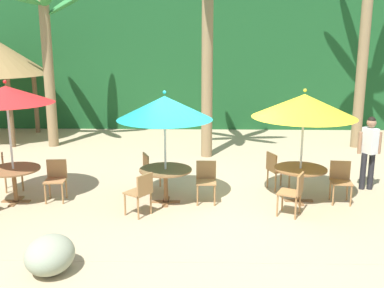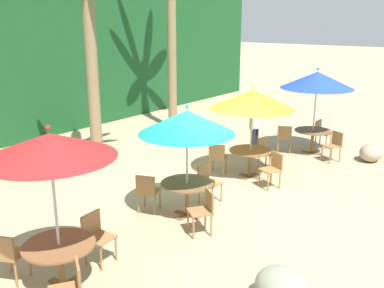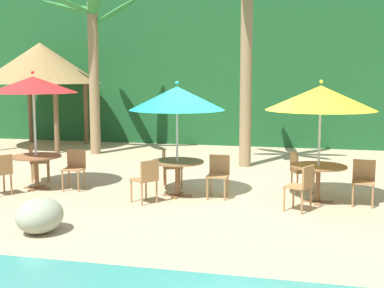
# 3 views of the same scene
# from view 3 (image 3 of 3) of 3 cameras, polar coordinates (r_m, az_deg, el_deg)

# --- Properties ---
(ground_plane) EXTENTS (120.00, 120.00, 0.00)m
(ground_plane) POSITION_cam_3_polar(r_m,az_deg,el_deg) (10.75, 2.63, -5.94)
(ground_plane) COLOR tan
(terrace_deck) EXTENTS (18.00, 5.20, 0.01)m
(terrace_deck) POSITION_cam_3_polar(r_m,az_deg,el_deg) (10.75, 2.63, -5.92)
(terrace_deck) COLOR tan
(terrace_deck) RESTS_ON ground
(foliage_backdrop) EXTENTS (28.00, 2.40, 6.00)m
(foliage_backdrop) POSITION_cam_3_polar(r_m,az_deg,el_deg) (19.37, 7.73, 9.01)
(foliage_backdrop) COLOR #194C23
(foliage_backdrop) RESTS_ON ground
(umbrella_red) EXTENTS (1.91, 1.91, 2.59)m
(umbrella_red) POSITION_cam_3_polar(r_m,az_deg,el_deg) (11.84, -16.92, 6.20)
(umbrella_red) COLOR silver
(umbrella_red) RESTS_ON ground
(dining_table_red) EXTENTS (1.10, 1.10, 0.74)m
(dining_table_red) POSITION_cam_3_polar(r_m,az_deg,el_deg) (11.99, -16.61, -1.83)
(dining_table_red) COLOR brown
(dining_table_red) RESTS_ON ground
(chair_red_seaward) EXTENTS (0.45, 0.46, 0.87)m
(chair_red_seaward) POSITION_cam_3_polar(r_m,az_deg,el_deg) (11.75, -12.65, -2.38)
(chair_red_seaward) COLOR #9E7042
(chair_red_seaward) RESTS_ON ground
(chair_red_inland) EXTENTS (0.56, 0.56, 0.87)m
(chair_red_inland) POSITION_cam_3_polar(r_m,az_deg,el_deg) (12.85, -16.62, -1.67)
(chair_red_inland) COLOR #9E7042
(chair_red_inland) RESTS_ON ground
(chair_red_left) EXTENTS (0.59, 0.58, 0.87)m
(chair_red_left) POSITION_cam_3_polar(r_m,az_deg,el_deg) (11.57, -20.13, -2.83)
(chair_red_left) COLOR #9E7042
(chair_red_left) RESTS_ON ground
(umbrella_teal) EXTENTS (1.96, 1.96, 2.38)m
(umbrella_teal) POSITION_cam_3_polar(r_m,az_deg,el_deg) (10.65, -1.65, 4.99)
(umbrella_teal) COLOR silver
(umbrella_teal) RESTS_ON ground
(dining_table_teal) EXTENTS (1.10, 1.10, 0.74)m
(dining_table_teal) POSITION_cam_3_polar(r_m,az_deg,el_deg) (10.81, -1.62, -2.52)
(dining_table_teal) COLOR brown
(dining_table_teal) RESTS_ON ground
(chair_teal_seaward) EXTENTS (0.42, 0.43, 0.87)m
(chair_teal_seaward) POSITION_cam_3_polar(r_m,az_deg,el_deg) (10.73, 2.90, -3.16)
(chair_teal_seaward) COLOR #9E7042
(chair_teal_seaward) RESTS_ON ground
(chair_teal_inland) EXTENTS (0.55, 0.55, 0.87)m
(chair_teal_inland) POSITION_cam_3_polar(r_m,az_deg,el_deg) (11.65, -2.56, -2.29)
(chair_teal_inland) COLOR #9E7042
(chair_teal_inland) RESTS_ON ground
(chair_teal_left) EXTENTS (0.59, 0.59, 0.87)m
(chair_teal_left) POSITION_cam_3_polar(r_m,az_deg,el_deg) (10.24, -4.98, -3.69)
(chair_teal_left) COLOR #9E7042
(chair_teal_left) RESTS_ON ground
(umbrella_yellow) EXTENTS (2.14, 2.14, 2.41)m
(umbrella_yellow) POSITION_cam_3_polar(r_m,az_deg,el_deg) (10.42, 13.85, 4.89)
(umbrella_yellow) COLOR silver
(umbrella_yellow) RESTS_ON ground
(dining_table_yellow) EXTENTS (1.10, 1.10, 0.74)m
(dining_table_yellow) POSITION_cam_3_polar(r_m,az_deg,el_deg) (10.58, 13.60, -2.96)
(dining_table_yellow) COLOR brown
(dining_table_yellow) RESTS_ON ground
(chair_yellow_seaward) EXTENTS (0.46, 0.47, 0.87)m
(chair_yellow_seaward) POSITION_cam_3_polar(r_m,az_deg,el_deg) (10.65, 18.19, -3.62)
(chair_yellow_seaward) COLOR #9E7042
(chair_yellow_seaward) RESTS_ON ground
(chair_yellow_inland) EXTENTS (0.55, 0.55, 0.87)m
(chair_yellow_inland) POSITION_cam_3_polar(r_m,az_deg,el_deg) (11.35, 11.55, -2.71)
(chair_yellow_inland) COLOR #9E7042
(chair_yellow_inland) RESTS_ON ground
(chair_yellow_left) EXTENTS (0.57, 0.56, 0.87)m
(chair_yellow_left) POSITION_cam_3_polar(r_m,az_deg,el_deg) (9.81, 11.94, -4.34)
(chair_yellow_left) COLOR #9E7042
(chair_yellow_left) RESTS_ON ground
(palm_tree_nearest) EXTENTS (3.13, 2.89, 4.87)m
(palm_tree_nearest) POSITION_cam_3_polar(r_m,az_deg,el_deg) (16.76, -10.75, 10.36)
(palm_tree_nearest) COLOR olive
(palm_tree_nearest) RESTS_ON ground
(palm_tree_second) EXTENTS (3.06, 3.14, 5.32)m
(palm_tree_second) POSITION_cam_3_polar(r_m,az_deg,el_deg) (14.30, 5.98, 12.38)
(palm_tree_second) COLOR olive
(palm_tree_second) RESTS_ON ground
(palapa_hut) EXTENTS (4.04, 4.04, 3.57)m
(palapa_hut) POSITION_cam_3_polar(r_m,az_deg,el_deg) (18.67, -16.19, 8.42)
(palapa_hut) COLOR brown
(palapa_hut) RESTS_ON ground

